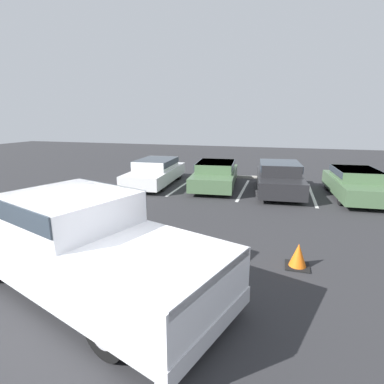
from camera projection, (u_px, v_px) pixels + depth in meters
The scene contains 12 objects.
ground_plane at pixel (83, 303), 5.25m from camera, with size 60.00×60.00×0.00m, color #2D2D30.
stall_stripe_a at pixel (128, 182), 15.11m from camera, with size 0.12×4.25×0.01m, color white.
stall_stripe_b at pixel (182, 186), 14.31m from camera, with size 0.12×4.25×0.01m, color white.
stall_stripe_c at pixel (243, 190), 13.51m from camera, with size 0.12×4.25×0.01m, color white.
stall_stripe_d at pixel (312, 194), 12.71m from camera, with size 0.12×4.25×0.01m, color white.
pickup_truck at pixel (83, 243), 5.56m from camera, with size 6.18×3.84×1.81m.
parked_sedan_a at pixel (156, 171), 14.53m from camera, with size 2.04×4.78×1.21m.
parked_sedan_b at pixel (216, 174), 13.92m from camera, with size 2.22×4.54×1.17m.
parked_sedan_c at pixel (279, 177), 12.83m from camera, with size 2.14×4.37×1.31m.
parked_sedan_d at pixel (355, 183), 11.98m from camera, with size 1.98×4.34×1.18m.
traffic_cone at pixel (298, 256), 6.47m from camera, with size 0.51×0.51×0.54m.
wheel_stop_curb at pixel (248, 177), 16.01m from camera, with size 1.77×0.20×0.14m, color #B7B2A8.
Camera 1 is at (3.14, -3.89, 3.17)m, focal length 28.00 mm.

